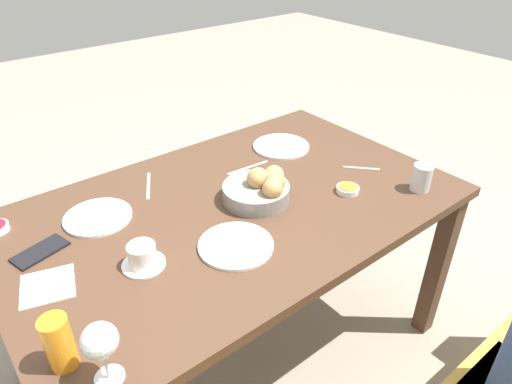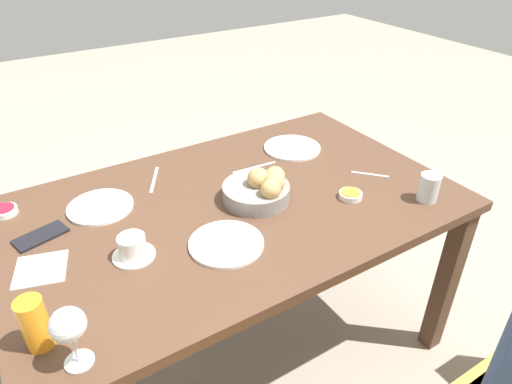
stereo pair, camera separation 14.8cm
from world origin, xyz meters
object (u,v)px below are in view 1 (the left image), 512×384
Objects in this scene: plate_far_center at (236,245)px; knife_silver at (248,168)px; napkin at (48,286)px; water_tumbler at (422,178)px; bread_basket at (260,189)px; coffee_cup at (142,257)px; wine_glass at (100,343)px; fork_silver at (148,186)px; spoon_coffee at (361,168)px; cell_phone at (40,251)px; plate_near_left at (281,146)px; jam_bowl_honey at (348,189)px; plate_near_right at (98,217)px; juice_glass at (59,343)px.

plate_far_center is 0.47m from knife_silver.
plate_far_center is 0.51m from napkin.
knife_silver is (0.38, -0.49, -0.05)m from water_tumbler.
coffee_cup is at bearing 7.16° from bread_basket.
wine_glass is at bearing 34.57° from knife_silver.
fork_silver is 1.53× the size of spoon_coffee.
plate_far_center is 1.35× the size of cell_phone.
plate_far_center is 0.51m from wine_glass.
spoon_coffee is at bearing 110.64° from plate_near_left.
napkin is at bearing 33.68° from fork_silver.
water_tumbler reaches higher than plate_near_left.
plate_near_left reaches higher than knife_silver.
fork_silver is (0.25, -0.32, -0.04)m from bread_basket.
fork_silver is (0.52, -0.47, -0.01)m from jam_bowl_honey.
water_tumbler is 1.22m from napkin.
knife_silver is at bearing 162.02° from fork_silver.
jam_bowl_honey is at bearing -179.94° from plate_far_center.
cell_phone is (0.77, 0.02, 0.00)m from knife_silver.
knife_silver is 1.69× the size of spoon_coffee.
plate_near_right is at bearing -18.65° from spoon_coffee.
bread_basket reaches higher than cell_phone.
plate_near_left is at bearing -154.79° from juice_glass.
water_tumbler is at bearing 150.80° from plate_near_right.
wine_glass is 1.29× the size of coffee_cup.
bread_basket is 1.38× the size of cell_phone.
fork_silver is (-0.20, -0.37, -0.03)m from coffee_cup.
juice_glass is 1.24× the size of spoon_coffee.
plate_far_center is at bearing 159.23° from coffee_cup.
bread_basket is at bearing 38.70° from plate_near_left.
bread_basket is 0.23m from knife_silver.
jam_bowl_honey is (-0.74, 0.39, 0.01)m from plate_near_right.
plate_far_center is 0.71m from water_tumbler.
coffee_cup is 0.25m from napkin.
knife_silver is (-0.84, -0.44, -0.07)m from juice_glass.
juice_glass reaches higher than napkin.
jam_bowl_honey reaches higher than plate_near_left.
plate_near_left is 2.13× the size of spoon_coffee.
cell_phone is at bearing 18.69° from fork_silver.
bread_basket reaches higher than plate_near_left.
plate_near_right is 0.23m from fork_silver.
water_tumbler is at bearing 140.21° from fork_silver.
plate_far_center is 0.54m from juice_glass.
cell_phone is (0.67, -0.18, -0.04)m from bread_basket.
plate_near_right is 1.97× the size of spoon_coffee.
water_tumbler is 0.88× the size of spoon_coffee.
fork_silver is 0.99× the size of napkin.
juice_glass is at bearing 60.88° from plate_near_right.
fork_silver is at bearing -17.98° from knife_silver.
spoon_coffee is at bearing 179.17° from coffee_cup.
knife_silver is 1.09× the size of napkin.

